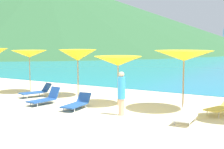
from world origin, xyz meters
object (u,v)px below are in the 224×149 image
(umbrella_4, at_px, (118,61))
(lounge_chair_10, at_px, (45,98))
(lounge_chair_7, at_px, (37,91))
(umbrella_5, at_px, (184,56))
(lounge_chair_6, at_px, (187,115))
(umbrella_3, at_px, (78,55))
(beachgoer_1, at_px, (121,92))
(lounge_chair_5, at_px, (77,103))
(lounge_chair_3, at_px, (223,107))
(umbrella_2, at_px, (29,54))

(umbrella_4, height_order, lounge_chair_10, umbrella_4)
(lounge_chair_7, height_order, lounge_chair_10, lounge_chair_10)
(umbrella_5, height_order, lounge_chair_6, umbrella_5)
(umbrella_3, height_order, beachgoer_1, umbrella_3)
(lounge_chair_10, bearing_deg, lounge_chair_5, 4.52)
(lounge_chair_3, bearing_deg, lounge_chair_5, -140.52)
(lounge_chair_10, bearing_deg, umbrella_5, 25.01)
(beachgoer_1, bearing_deg, lounge_chair_3, 102.23)
(umbrella_4, bearing_deg, lounge_chair_6, -19.90)
(umbrella_2, height_order, umbrella_5, umbrella_5)
(umbrella_5, distance_m, lounge_chair_3, 2.40)
(umbrella_3, distance_m, lounge_chair_3, 7.20)
(lounge_chair_5, height_order, lounge_chair_7, lounge_chair_7)
(umbrella_3, distance_m, lounge_chair_5, 3.39)
(umbrella_5, height_order, lounge_chair_7, umbrella_5)
(lounge_chair_6, xyz_separation_m, lounge_chair_10, (-6.30, -0.14, 0.01))
(umbrella_5, xyz_separation_m, lounge_chair_6, (0.72, -1.65, -1.92))
(umbrella_4, distance_m, umbrella_5, 2.77)
(umbrella_5, relative_size, lounge_chair_5, 1.58)
(umbrella_2, height_order, lounge_chair_7, umbrella_2)
(lounge_chair_3, height_order, lounge_chair_10, lounge_chair_10)
(umbrella_2, xyz_separation_m, beachgoer_1, (6.64, -2.02, -1.18))
(lounge_chair_7, distance_m, lounge_chair_10, 2.01)
(umbrella_3, xyz_separation_m, lounge_chair_7, (-1.75, -1.06, -1.77))
(lounge_chair_3, distance_m, beachgoer_1, 3.83)
(lounge_chair_6, height_order, lounge_chair_7, lounge_chair_7)
(umbrella_5, xyz_separation_m, lounge_chair_3, (1.50, 0.11, -1.87))
(lounge_chair_6, bearing_deg, lounge_chair_7, 168.48)
(lounge_chair_3, xyz_separation_m, beachgoer_1, (-3.18, -2.06, 0.57))
(lounge_chair_6, xyz_separation_m, beachgoer_1, (-2.40, -0.30, 0.62))
(umbrella_3, bearing_deg, umbrella_5, -4.63)
(lounge_chair_3, distance_m, lounge_chair_6, 1.93)
(lounge_chair_5, relative_size, beachgoer_1, 0.98)
(umbrella_2, distance_m, lounge_chair_5, 5.26)
(umbrella_2, height_order, umbrella_4, umbrella_2)
(lounge_chair_3, bearing_deg, beachgoer_1, -128.18)
(lounge_chair_6, relative_size, lounge_chair_10, 1.05)
(umbrella_3, xyz_separation_m, lounge_chair_3, (6.97, -0.33, -1.74))
(umbrella_5, bearing_deg, beachgoer_1, -130.84)
(umbrella_4, bearing_deg, lounge_chair_5, -126.01)
(lounge_chair_7, height_order, beachgoer_1, beachgoer_1)
(umbrella_4, distance_m, beachgoer_1, 2.12)
(umbrella_2, relative_size, umbrella_4, 1.04)
(umbrella_4, xyz_separation_m, lounge_chair_7, (-4.50, -0.21, -1.62))
(umbrella_4, xyz_separation_m, lounge_chair_5, (-1.07, -1.47, -1.66))
(lounge_chair_3, xyz_separation_m, lounge_chair_5, (-5.29, -1.99, -0.07))
(umbrella_5, bearing_deg, lounge_chair_7, -175.14)
(umbrella_5, height_order, lounge_chair_5, umbrella_5)
(lounge_chair_5, bearing_deg, lounge_chair_7, 154.07)
(umbrella_3, relative_size, lounge_chair_3, 1.33)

